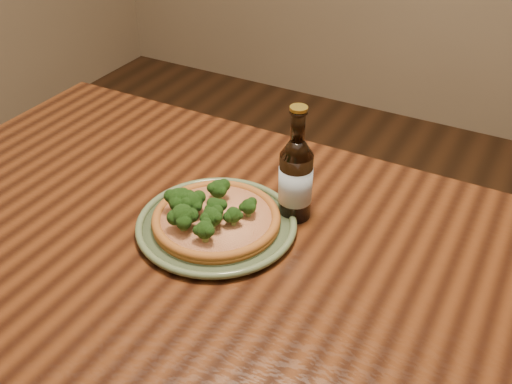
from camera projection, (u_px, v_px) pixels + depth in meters
The scene contains 4 objects.
table at pixel (251, 302), 1.11m from camera, with size 1.60×0.90×0.75m.
plate at pixel (217, 224), 1.14m from camera, with size 0.31×0.31×0.02m.
pizza at pixel (214, 217), 1.13m from camera, with size 0.24×0.24×0.07m.
beer_bottle at pixel (296, 178), 1.13m from camera, with size 0.06×0.06×0.24m.
Camera 1 is at (0.39, -0.60, 1.46)m, focal length 42.00 mm.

